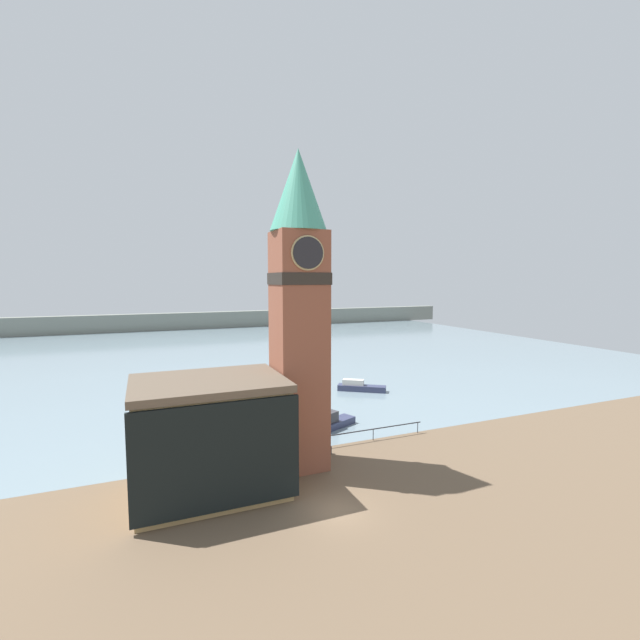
# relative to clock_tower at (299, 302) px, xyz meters

# --- Properties ---
(ground_plane) EXTENTS (160.00, 160.00, 0.00)m
(ground_plane) POSITION_rel_clock_tower_xyz_m (-0.04, -7.43, -13.08)
(ground_plane) COLOR brown
(water) EXTENTS (160.00, 120.00, 0.00)m
(water) POSITION_rel_clock_tower_xyz_m (-0.04, 62.72, -13.08)
(water) COLOR gray
(water) RESTS_ON ground_plane
(far_shoreline) EXTENTS (180.00, 3.00, 5.00)m
(far_shoreline) POSITION_rel_clock_tower_xyz_m (-0.04, 102.72, -10.58)
(far_shoreline) COLOR gray
(far_shoreline) RESTS_ON water
(pier_railing) EXTENTS (10.45, 0.08, 1.09)m
(pier_railing) POSITION_rel_clock_tower_xyz_m (8.11, 2.47, -12.13)
(pier_railing) COLOR #232328
(pier_railing) RESTS_ON ground_plane
(clock_tower) EXTENTS (4.36, 4.36, 24.60)m
(clock_tower) POSITION_rel_clock_tower_xyz_m (0.00, 0.00, 0.00)
(clock_tower) COLOR brown
(clock_tower) RESTS_ON ground_plane
(pier_building) EXTENTS (10.36, 7.97, 7.94)m
(pier_building) POSITION_rel_clock_tower_xyz_m (-7.14, -1.45, -9.09)
(pier_building) COLOR tan
(pier_building) RESTS_ON ground_plane
(boat_near) EXTENTS (5.32, 3.51, 1.75)m
(boat_near) POSITION_rel_clock_tower_xyz_m (5.86, 6.90, -12.45)
(boat_near) COLOR #333856
(boat_near) RESTS_ON water
(boat_far) EXTENTS (6.03, 4.79, 1.52)m
(boat_far) POSITION_rel_clock_tower_xyz_m (15.23, 18.57, -12.52)
(boat_far) COLOR #333856
(boat_far) RESTS_ON water
(mooring_bollard_near) EXTENTS (0.28, 0.28, 0.72)m
(mooring_bollard_near) POSITION_rel_clock_tower_xyz_m (3.17, 1.14, -12.68)
(mooring_bollard_near) COLOR black
(mooring_bollard_near) RESTS_ON ground_plane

